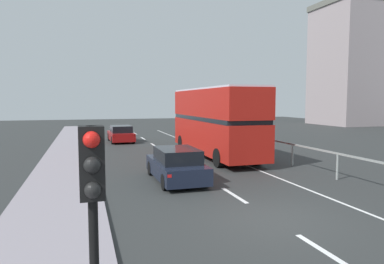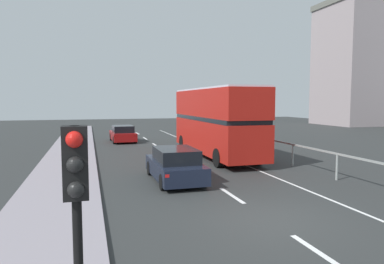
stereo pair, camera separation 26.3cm
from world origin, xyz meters
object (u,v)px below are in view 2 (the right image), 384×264
object	(u,v)px
sedan_car_ahead	(123,134)
traffic_signal_pole	(76,188)
double_decker_bus_red	(215,120)
hatchback_car_near	(175,165)

from	to	relation	value
sedan_car_ahead	traffic_signal_pole	bearing A→B (deg)	-98.23
traffic_signal_pole	sedan_car_ahead	bearing A→B (deg)	83.58
traffic_signal_pole	sedan_car_ahead	distance (m)	26.09
double_decker_bus_red	sedan_car_ahead	distance (m)	10.87
double_decker_bus_red	sedan_car_ahead	xyz separation A→B (m)	(-4.81, 9.61, -1.60)
double_decker_bus_red	traffic_signal_pole	distance (m)	18.00
double_decker_bus_red	traffic_signal_pole	world-z (taller)	double_decker_bus_red
double_decker_bus_red	hatchback_car_near	world-z (taller)	double_decker_bus_red
double_decker_bus_red	traffic_signal_pole	size ratio (longest dim) A/B	3.42
double_decker_bus_red	sedan_car_ahead	bearing A→B (deg)	116.72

